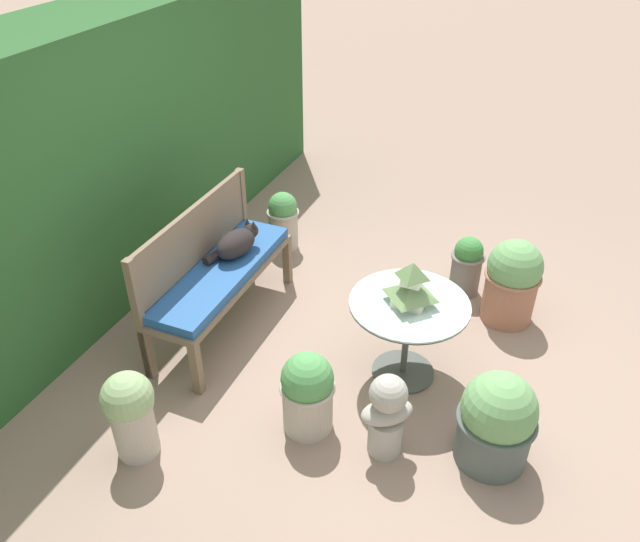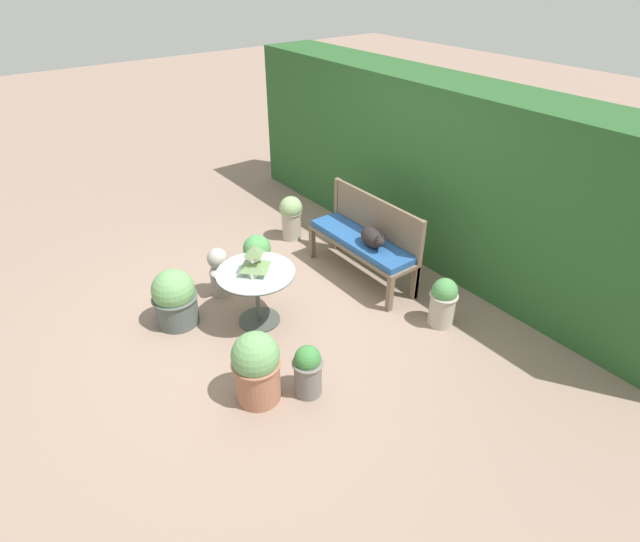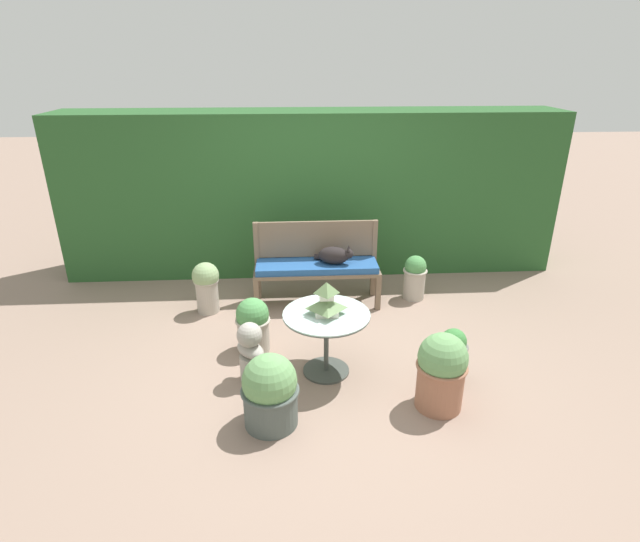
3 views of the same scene
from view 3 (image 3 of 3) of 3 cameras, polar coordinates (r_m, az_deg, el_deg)
The scene contains 14 objects.
ground at distance 4.97m, azimuth 0.38°, elevation -9.71°, with size 30.00×30.00×0.00m, color gray.
foliage_hedge_back at distance 6.72m, azimuth -0.96°, elevation 9.00°, with size 6.40×0.83×2.09m, color #285628.
garden_bench at distance 5.78m, azimuth -0.37°, elevation 0.20°, with size 1.45×0.44×0.52m.
bench_backrest at distance 5.87m, azimuth -0.48°, elevation 3.16°, with size 1.45×0.06×0.96m.
cat at distance 5.70m, azimuth 1.66°, elevation 1.81°, with size 0.44×0.31×0.22m.
patio_table at distance 4.51m, azimuth 0.73°, elevation -6.31°, with size 0.78×0.78×0.61m.
pagoda_birdhouse at distance 4.39m, azimuth 0.75°, elevation -3.39°, with size 0.27×0.27×0.31m.
garden_bust at distance 4.53m, azimuth -7.95°, elevation -9.00°, with size 0.34×0.36×0.58m.
potted_plant_table_far at distance 4.68m, azimuth 14.87°, elevation -9.13°, with size 0.27×0.27×0.51m.
potted_plant_patio_mid at distance 4.28m, azimuth 13.70°, elevation -11.01°, with size 0.42×0.42×0.68m.
potted_plant_path_edge at distance 5.79m, azimuth -12.86°, elevation -1.57°, with size 0.30×0.30×0.60m.
potted_plant_bench_left at distance 6.09m, azimuth 10.77°, elevation -0.61°, with size 0.29×0.29×0.54m.
potted_plant_table_near at distance 4.97m, azimuth -7.66°, elevation -6.05°, with size 0.35×0.35×0.57m.
potted_plant_hedge_corner at distance 4.03m, azimuth -5.73°, elevation -13.55°, with size 0.46×0.46×0.62m.
Camera 3 is at (-0.29, -4.16, 2.72)m, focal length 28.00 mm.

